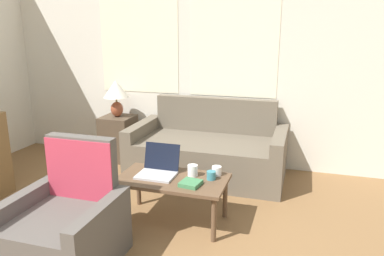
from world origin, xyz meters
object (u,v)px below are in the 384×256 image
laptop (158,168)px  cup_navy (217,171)px  table_lamp (116,93)px  coffee_table (172,183)px  cup_yellow (211,175)px  book_red (191,183)px  armchair (66,229)px  cup_white (193,170)px  couch (208,153)px

laptop → cup_navy: (0.52, 0.13, -0.02)m
table_lamp → coffee_table: table_lamp is taller
table_lamp → cup_yellow: bearing=-39.1°
laptop → book_red: size_ratio=1.76×
armchair → cup_navy: size_ratio=10.36×
cup_white → cup_yellow: bearing=-10.4°
armchair → cup_navy: bearing=47.0°
cup_yellow → cup_white: (-0.18, 0.03, 0.01)m
book_red → coffee_table: bearing=153.4°
cup_navy → book_red: 0.33m
table_lamp → book_red: 2.16m
table_lamp → book_red: size_ratio=2.48×
laptop → coffee_table: bearing=-18.9°
coffee_table → cup_yellow: 0.36m
coffee_table → cup_white: (0.16, 0.11, 0.10)m
armchair → table_lamp: 2.41m
cup_yellow → book_red: (-0.14, -0.18, -0.02)m
couch → laptop: bearing=-98.6°
armchair → laptop: (0.41, 0.86, 0.22)m
table_lamp → coffee_table: (1.28, -1.39, -0.54)m
laptop → cup_navy: size_ratio=3.84×
coffee_table → cup_white: 0.22m
book_red → laptop: bearing=156.6°
couch → cup_white: bearing=-82.9°
couch → book_red: couch is taller
cup_yellow → book_red: 0.23m
couch → table_lamp: bearing=172.4°
cup_yellow → coffee_table: bearing=-168.0°
couch → coffee_table: couch is taller
book_red → table_lamp: bearing=134.8°
cup_yellow → table_lamp: bearing=140.9°
table_lamp → laptop: bearing=-50.0°
cup_navy → cup_yellow: size_ratio=1.10×
armchair → cup_white: 1.19m
cup_navy → cup_yellow: (-0.02, -0.11, -0.00)m
couch → laptop: size_ratio=5.32×
table_lamp → coffee_table: 1.97m
coffee_table → cup_navy: size_ratio=11.12×
armchair → book_red: (0.77, 0.71, 0.18)m
table_lamp → coffee_table: size_ratio=0.49×
couch → book_red: size_ratio=9.36×
cup_navy → book_red: size_ratio=0.46×
laptop → cup_navy: laptop is taller
table_lamp → book_red: bearing=-45.2°
cup_white → cup_navy: bearing=21.3°
book_red → cup_white: bearing=102.4°
laptop → cup_navy: bearing=14.5°
cup_yellow → book_red: bearing=-127.8°
table_lamp → cup_navy: table_lamp is taller
armchair → table_lamp: table_lamp is taller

